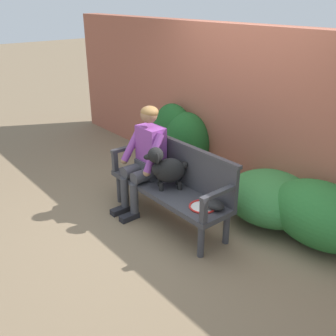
# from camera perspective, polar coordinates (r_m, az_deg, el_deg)

# --- Properties ---
(ground_plane) EXTENTS (40.00, 40.00, 0.00)m
(ground_plane) POSITION_cam_1_polar(r_m,az_deg,el_deg) (4.68, 0.00, -7.66)
(ground_plane) COLOR #7A664C
(brick_garden_fence) EXTENTS (8.00, 0.30, 2.15)m
(brick_garden_fence) POSITION_cam_1_polar(r_m,az_deg,el_deg) (5.16, 11.96, 7.96)
(brick_garden_fence) COLOR #9E5642
(brick_garden_fence) RESTS_ON ground
(hedge_bush_far_left) EXTENTS (0.71, 0.66, 0.95)m
(hedge_bush_far_left) POSITION_cam_1_polar(r_m,az_deg,el_deg) (5.67, 2.68, 3.55)
(hedge_bush_far_left) COLOR #194C1E
(hedge_bush_far_left) RESTS_ON ground
(hedge_bush_mid_left) EXTENTS (1.12, 1.05, 0.57)m
(hedge_bush_mid_left) POSITION_cam_1_polar(r_m,az_deg,el_deg) (4.73, 15.04, -4.21)
(hedge_bush_mid_left) COLOR #337538
(hedge_bush_mid_left) RESTS_ON ground
(hedge_bush_far_right) EXTENTS (0.79, 0.52, 1.02)m
(hedge_bush_far_right) POSITION_cam_1_polar(r_m,az_deg,el_deg) (5.84, 0.76, 4.58)
(hedge_bush_far_right) COLOR #194C1E
(hedge_bush_far_right) RESTS_ON ground
(hedge_bush_mid_right) EXTENTS (1.17, 0.80, 0.69)m
(hedge_bush_mid_right) POSITION_cam_1_polar(r_m,az_deg,el_deg) (4.42, 21.57, -6.39)
(hedge_bush_mid_right) COLOR #286B2D
(hedge_bush_mid_right) RESTS_ON ground
(garden_bench) EXTENTS (1.67, 0.50, 0.43)m
(garden_bench) POSITION_cam_1_polar(r_m,az_deg,el_deg) (4.49, 0.00, -3.59)
(garden_bench) COLOR #38383D
(garden_bench) RESTS_ON ground
(bench_backrest) EXTENTS (1.71, 0.06, 0.50)m
(bench_backrest) POSITION_cam_1_polar(r_m,az_deg,el_deg) (4.49, 2.15, 0.77)
(bench_backrest) COLOR #38383D
(bench_backrest) RESTS_ON garden_bench
(bench_armrest_left_end) EXTENTS (0.06, 0.50, 0.28)m
(bench_armrest_left_end) POSITION_cam_1_polar(r_m,az_deg,el_deg) (4.92, -6.68, 2.12)
(bench_armrest_left_end) COLOR #38383D
(bench_armrest_left_end) RESTS_ON garden_bench
(bench_armrest_right_end) EXTENTS (0.06, 0.50, 0.28)m
(bench_armrest_right_end) POSITION_cam_1_polar(r_m,az_deg,el_deg) (3.81, 6.62, -4.77)
(bench_armrest_right_end) COLOR #38383D
(bench_armrest_right_end) RESTS_ON garden_bench
(person_seated) EXTENTS (0.56, 0.65, 1.30)m
(person_seated) POSITION_cam_1_polar(r_m,az_deg,el_deg) (4.64, -3.31, 1.83)
(person_seated) COLOR black
(person_seated) RESTS_ON ground
(dog_on_bench) EXTENTS (0.39, 0.48, 0.50)m
(dog_on_bench) POSITION_cam_1_polar(r_m,az_deg,el_deg) (4.36, -0.29, 0.03)
(dog_on_bench) COLOR black
(dog_on_bench) RESTS_ON garden_bench
(tennis_racket) EXTENTS (0.41, 0.57, 0.03)m
(tennis_racket) POSITION_cam_1_polar(r_m,az_deg,el_deg) (4.10, 5.23, -5.48)
(tennis_racket) COLOR red
(tennis_racket) RESTS_ON garden_bench
(baseball_glove) EXTENTS (0.24, 0.19, 0.09)m
(baseball_glove) POSITION_cam_1_polar(r_m,az_deg,el_deg) (4.05, 6.85, -5.39)
(baseball_glove) COLOR black
(baseball_glove) RESTS_ON garden_bench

